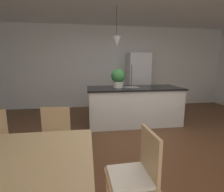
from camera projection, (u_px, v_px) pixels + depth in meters
The scene contains 8 objects.
ground_plane at pixel (139, 152), 2.84m from camera, with size 10.00×8.40×0.04m, color brown.
wall_back_kitchen at pixel (112, 67), 5.77m from camera, with size 10.00×0.12×2.70m, color white.
chair_kitchen_end at pixel (135, 175), 1.48m from camera, with size 0.42×0.42×0.87m.
chair_far_right at pixel (54, 139), 2.19m from camera, with size 0.43×0.43×0.87m.
kitchen_island at pixel (134, 105), 4.11m from camera, with size 2.23×0.92×0.91m.
refrigerator at pixel (138, 81), 5.58m from camera, with size 0.69×0.67×1.80m.
pendant_over_island_main at pixel (117, 41), 3.78m from camera, with size 0.18×0.18×0.86m.
potted_plant_on_island at pixel (118, 77), 3.93m from camera, with size 0.33×0.33×0.44m.
Camera 1 is at (-0.83, -2.53, 1.43)m, focal length 26.94 mm.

